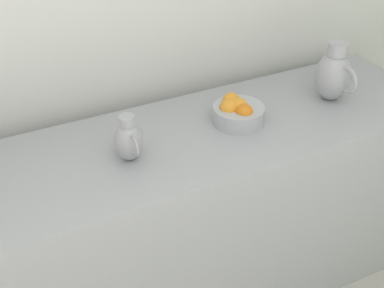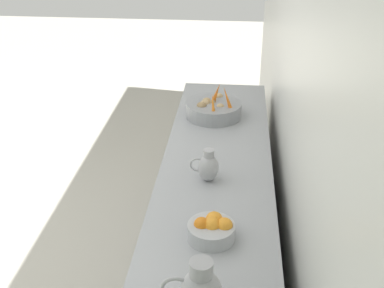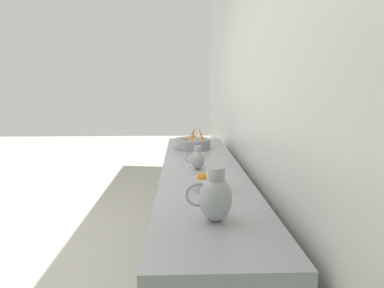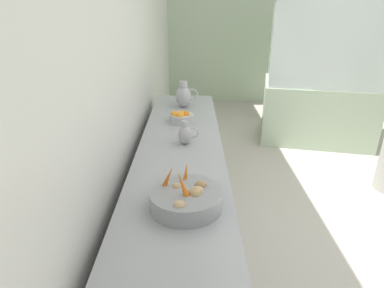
% 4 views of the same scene
% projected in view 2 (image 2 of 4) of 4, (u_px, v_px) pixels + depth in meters
% --- Properties ---
extents(tile_wall_left, '(0.10, 7.62, 3.00)m').
position_uv_depth(tile_wall_left, '(325.00, 108.00, 1.77)').
color(tile_wall_left, silver).
rests_on(tile_wall_left, ground_plane).
extents(prep_counter, '(0.60, 2.75, 0.88)m').
position_uv_depth(prep_counter, '(213.00, 244.00, 2.74)').
color(prep_counter, '#9EA0A5').
rests_on(prep_counter, ground_plane).
extents(vegetable_colander, '(0.36, 0.36, 0.22)m').
position_uv_depth(vegetable_colander, '(214.00, 109.00, 3.19)').
color(vegetable_colander, gray).
rests_on(vegetable_colander, prep_counter).
extents(orange_bowl, '(0.20, 0.20, 0.10)m').
position_uv_depth(orange_bowl, '(212.00, 229.00, 2.07)').
color(orange_bowl, '#ADAFB5').
rests_on(orange_bowl, prep_counter).
extents(metal_pitcher_short, '(0.15, 0.10, 0.17)m').
position_uv_depth(metal_pitcher_short, '(208.00, 167.00, 2.47)').
color(metal_pitcher_short, '#A3A3A8').
rests_on(metal_pitcher_short, prep_counter).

